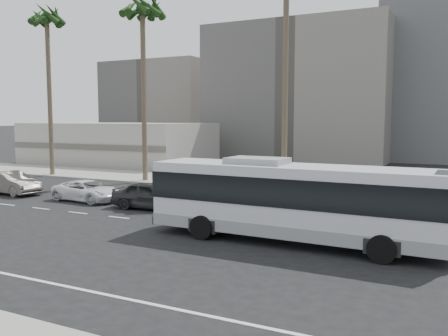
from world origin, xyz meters
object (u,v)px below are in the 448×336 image
Objects in this scene: palm_mid at (142,13)px; palm_far at (47,21)px; car_c at (11,183)px; car_b at (87,191)px; car_a at (151,195)px; city_bus at (292,199)px.

palm_mid is 10.68m from palm_far.
car_b is at bearing -82.80° from car_c.
car_c is 0.31× the size of palm_far.
palm_far is (-18.55, 9.92, 13.76)m from car_a.
car_b is 7.04m from car_c.
car_a is at bearing -91.28° from car_b.
car_a is 18.74m from palm_mid.
palm_far reaches higher than city_bus.
palm_far is at bearing 57.90° from car_a.
palm_mid is at bearing 17.18° from car_b.
car_b is at bearing -76.41° from palm_mid.
city_bus is at bearing -37.92° from palm_mid.
city_bus is at bearing -94.64° from car_c.
palm_far is (-6.01, 9.69, 13.76)m from car_c.
city_bus is 34.19m from palm_far.
car_b is (-5.50, 0.47, -0.14)m from car_a.
palm_mid is at bearing 143.22° from city_bus.
car_a is 12.54m from car_c.
car_c is at bearing 171.18° from city_bus.
car_c is 0.32× the size of palm_mid.
car_b is at bearing 166.06° from city_bus.
city_bus reaches higher than car_c.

